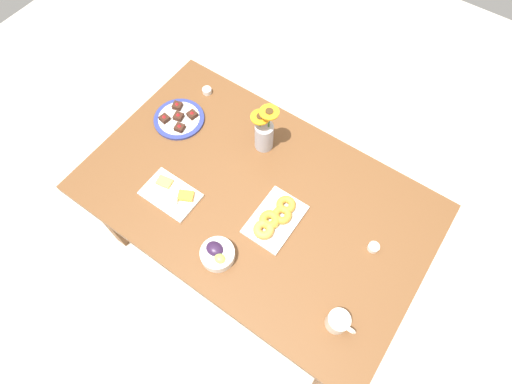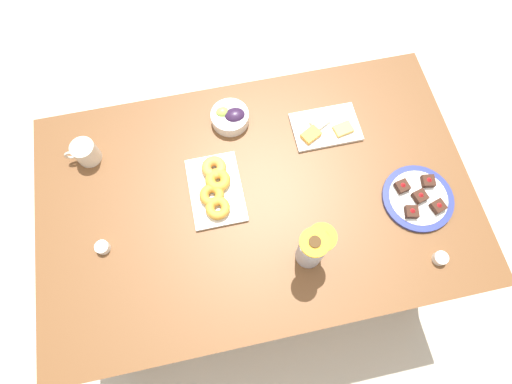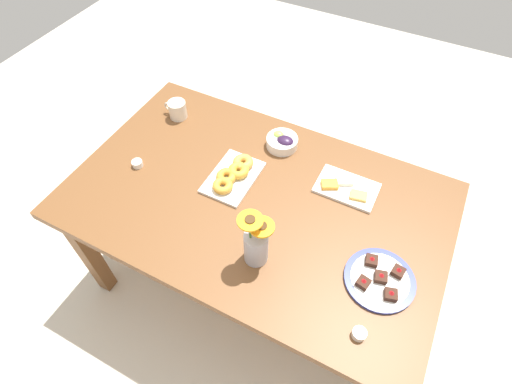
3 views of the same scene
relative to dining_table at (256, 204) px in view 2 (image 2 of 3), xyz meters
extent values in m
plane|color=beige|center=(0.00, 0.00, -0.65)|extent=(6.00, 6.00, 0.00)
cube|color=brown|center=(0.00, 0.00, 0.07)|extent=(1.60, 1.00, 0.04)
cube|color=brown|center=(-0.72, -0.42, -0.30)|extent=(0.07, 0.07, 0.70)
cube|color=brown|center=(0.72, -0.42, -0.30)|extent=(0.07, 0.07, 0.70)
cube|color=brown|center=(-0.72, 0.42, -0.30)|extent=(0.07, 0.07, 0.70)
cube|color=brown|center=(0.72, 0.42, -0.30)|extent=(0.07, 0.07, 0.70)
cylinder|color=silver|center=(0.59, -0.28, 0.13)|extent=(0.09, 0.09, 0.09)
cylinder|color=brown|center=(0.59, -0.28, 0.17)|extent=(0.08, 0.08, 0.00)
torus|color=silver|center=(0.64, -0.28, 0.13)|extent=(0.05, 0.01, 0.05)
cylinder|color=white|center=(0.03, -0.33, 0.11)|extent=(0.15, 0.15, 0.05)
ellipsoid|color=#2D1938|center=(0.01, -0.33, 0.13)|extent=(0.08, 0.07, 0.04)
ellipsoid|color=#9EC14C|center=(0.06, -0.35, 0.13)|extent=(0.05, 0.04, 0.04)
cube|color=white|center=(-0.33, -0.22, 0.09)|extent=(0.26, 0.17, 0.01)
cube|color=#EFB74C|center=(-0.39, -0.19, 0.11)|extent=(0.08, 0.06, 0.01)
cube|color=white|center=(-0.31, -0.24, 0.11)|extent=(0.09, 0.08, 0.02)
cube|color=orange|center=(-0.26, -0.19, 0.11)|extent=(0.09, 0.08, 0.02)
cube|color=white|center=(0.14, -0.05, 0.09)|extent=(0.19, 0.28, 0.01)
torus|color=gold|center=(0.13, -0.13, 0.12)|extent=(0.11, 0.11, 0.04)
torus|color=gold|center=(0.13, -0.08, 0.12)|extent=(0.11, 0.11, 0.04)
torus|color=gold|center=(0.16, -0.02, 0.12)|extent=(0.10, 0.10, 0.03)
torus|color=gold|center=(0.15, 0.03, 0.12)|extent=(0.09, 0.09, 0.03)
cylinder|color=white|center=(-0.57, 0.36, 0.10)|extent=(0.05, 0.05, 0.03)
cylinder|color=#C68923|center=(-0.57, 0.36, 0.11)|extent=(0.04, 0.04, 0.01)
cylinder|color=white|center=(0.56, 0.08, 0.10)|extent=(0.05, 0.05, 0.03)
cylinder|color=maroon|center=(0.56, 0.08, 0.11)|extent=(0.04, 0.04, 0.01)
cylinder|color=navy|center=(-0.58, 0.13, 0.09)|extent=(0.26, 0.26, 0.01)
cylinder|color=white|center=(-0.58, 0.13, 0.09)|extent=(0.21, 0.21, 0.01)
cube|color=#381E14|center=(-0.63, 0.18, 0.11)|extent=(0.05, 0.05, 0.02)
cone|color=red|center=(-0.63, 0.18, 0.13)|extent=(0.02, 0.02, 0.01)
cube|color=#381E14|center=(-0.53, 0.18, 0.11)|extent=(0.05, 0.05, 0.02)
cone|color=red|center=(-0.53, 0.18, 0.13)|extent=(0.02, 0.02, 0.01)
cube|color=#381E14|center=(-0.63, 0.08, 0.11)|extent=(0.05, 0.05, 0.02)
cone|color=red|center=(-0.63, 0.08, 0.13)|extent=(0.02, 0.02, 0.01)
cube|color=#381E14|center=(-0.53, 0.08, 0.11)|extent=(0.05, 0.05, 0.02)
cone|color=red|center=(-0.53, 0.08, 0.13)|extent=(0.02, 0.02, 0.01)
cube|color=#381E14|center=(-0.58, 0.13, 0.11)|extent=(0.05, 0.05, 0.02)
cone|color=red|center=(-0.58, 0.13, 0.13)|extent=(0.02, 0.02, 0.01)
cylinder|color=#B2B2BC|center=(-0.13, 0.26, 0.16)|extent=(0.09, 0.09, 0.15)
cylinder|color=#3D702D|center=(-0.12, 0.27, 0.29)|extent=(0.01, 0.01, 0.10)
cylinder|color=orange|center=(-0.12, 0.27, 0.34)|extent=(0.09, 0.09, 0.01)
cylinder|color=#472D14|center=(-0.12, 0.27, 0.35)|extent=(0.04, 0.04, 0.01)
cylinder|color=#3D702D|center=(-0.15, 0.25, 0.27)|extent=(0.01, 0.01, 0.06)
cylinder|color=orange|center=(-0.15, 0.25, 0.30)|extent=(0.09, 0.09, 0.01)
cylinder|color=#472D14|center=(-0.15, 0.25, 0.31)|extent=(0.04, 0.04, 0.01)
camera|label=1|loc=(0.48, -0.69, 1.74)|focal=28.00mm
camera|label=2|loc=(0.11, 0.50, 1.46)|focal=28.00mm
camera|label=3|loc=(-0.47, 0.92, 1.43)|focal=28.00mm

